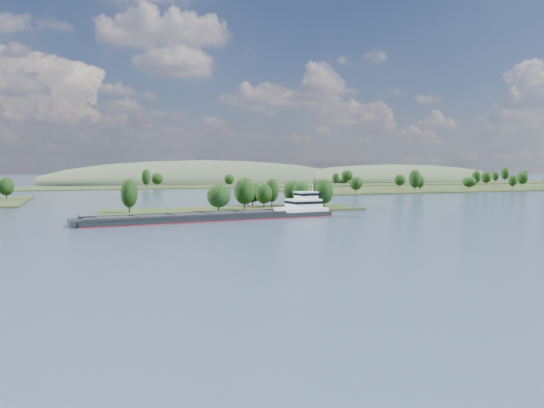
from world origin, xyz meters
name	(u,v)px	position (x,y,z in m)	size (l,w,h in m)	color
ground	(291,227)	(0.00, 120.00, 0.00)	(1800.00, 1800.00, 0.00)	#384C60
tree_island	(251,200)	(6.76, 178.80, 3.91)	(100.00, 31.09, 13.43)	#263417
right_bank	(488,187)	(231.65, 299.72, 0.99)	(320.00, 90.00, 15.49)	#263417
back_shoreline	(167,186)	(7.61, 399.94, 0.67)	(900.00, 60.00, 15.65)	#263417
hill_east	(394,181)	(260.00, 470.00, 0.00)	(260.00, 140.00, 36.00)	#3D4B33
hill_west	(204,182)	(60.00, 500.00, 0.00)	(320.00, 160.00, 44.00)	#3D4B33
cargo_barge	(228,215)	(-10.78, 147.74, 1.45)	(85.53, 19.13, 11.49)	black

